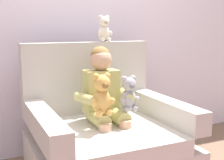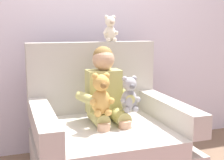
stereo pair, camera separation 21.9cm
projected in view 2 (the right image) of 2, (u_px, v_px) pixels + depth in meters
The scene contains 6 objects.
back_wall at pixel (82, 13), 2.88m from camera, with size 6.00×0.10×2.60m, color silver.
armchair at pixel (106, 139), 2.36m from camera, with size 1.10×1.00×1.04m.
seated_child at pixel (106, 95), 2.34m from camera, with size 0.45×0.39×0.82m.
plush_honey at pixel (101, 95), 2.15m from camera, with size 0.18×0.15×0.30m.
plush_grey at pixel (129, 95), 2.25m from camera, with size 0.16×0.13×0.27m.
plush_cream_on_backrest at pixel (110, 29), 2.62m from camera, with size 0.13×0.11×0.22m.
Camera 2 is at (-0.68, -2.09, 1.17)m, focal length 49.16 mm.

